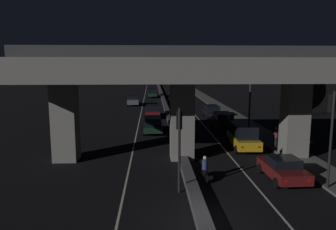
% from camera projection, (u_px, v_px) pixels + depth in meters
% --- Properties ---
extents(ground_plane, '(200.00, 200.00, 0.00)m').
position_uv_depth(ground_plane, '(202.00, 222.00, 14.43)').
color(ground_plane, black).
extents(lane_line_left_inner, '(0.12, 126.00, 0.00)m').
position_uv_depth(lane_line_left_inner, '(142.00, 111.00, 48.78)').
color(lane_line_left_inner, beige).
rests_on(lane_line_left_inner, ground_plane).
extents(lane_line_right_inner, '(0.12, 126.00, 0.00)m').
position_uv_depth(lane_line_right_inner, '(191.00, 110.00, 49.14)').
color(lane_line_right_inner, beige).
rests_on(lane_line_right_inner, ground_plane).
extents(median_divider, '(0.66, 126.00, 0.42)m').
position_uv_depth(median_divider, '(166.00, 109.00, 48.93)').
color(median_divider, '#4C4C51').
rests_on(median_divider, ground_plane).
extents(sidewalk_right, '(2.51, 126.00, 0.14)m').
position_uv_depth(sidewalk_right, '(235.00, 117.00, 42.47)').
color(sidewalk_right, '#5B5956').
rests_on(sidewalk_right, ground_plane).
extents(elevated_overpass, '(24.25, 9.63, 8.18)m').
position_uv_depth(elevated_overpass, '(182.00, 75.00, 23.21)').
color(elevated_overpass, gray).
rests_on(elevated_overpass, ground_plane).
extents(traffic_light_left_of_median, '(0.30, 0.49, 4.63)m').
position_uv_depth(traffic_light_left_of_median, '(179.00, 135.00, 17.37)').
color(traffic_light_left_of_median, black).
rests_on(traffic_light_left_of_median, ground_plane).
extents(traffic_light_right_of_median, '(0.30, 0.49, 5.47)m').
position_uv_depth(traffic_light_right_of_median, '(331.00, 123.00, 17.68)').
color(traffic_light_right_of_median, black).
rests_on(traffic_light_right_of_median, ground_plane).
extents(street_lamp, '(2.00, 0.32, 7.24)m').
position_uv_depth(street_lamp, '(248.00, 89.00, 33.88)').
color(street_lamp, '#2D2D30').
rests_on(street_lamp, ground_plane).
extents(car_dark_red_lead, '(2.08, 3.96, 1.42)m').
position_uv_depth(car_dark_red_lead, '(283.00, 169.00, 19.55)').
color(car_dark_red_lead, '#591414').
rests_on(car_dark_red_lead, ground_plane).
extents(car_taxi_yellow_second, '(2.10, 4.60, 2.04)m').
position_uv_depth(car_taxi_yellow_second, '(243.00, 136.00, 26.81)').
color(car_taxi_yellow_second, gold).
rests_on(car_taxi_yellow_second, ground_plane).
extents(car_black_third, '(2.06, 4.63, 1.83)m').
position_uv_depth(car_black_third, '(223.00, 121.00, 34.40)').
color(car_black_third, black).
rests_on(car_black_third, ground_plane).
extents(car_black_fourth, '(2.07, 4.82, 1.57)m').
position_uv_depth(car_black_fourth, '(212.00, 111.00, 42.46)').
color(car_black_fourth, black).
rests_on(car_black_fourth, ground_plane).
extents(car_dark_green_lead_oncoming, '(1.99, 4.25, 1.61)m').
position_uv_depth(car_dark_green_lead_oncoming, '(153.00, 124.00, 33.02)').
color(car_dark_green_lead_oncoming, black).
rests_on(car_dark_green_lead_oncoming, ground_plane).
extents(car_dark_red_second_oncoming, '(2.09, 4.25, 1.62)m').
position_uv_depth(car_dark_red_second_oncoming, '(152.00, 111.00, 42.51)').
color(car_dark_red_second_oncoming, '#591414').
rests_on(car_dark_red_second_oncoming, ground_plane).
extents(car_grey_third_oncoming, '(2.10, 4.14, 1.60)m').
position_uv_depth(car_grey_third_oncoming, '(133.00, 100.00, 54.78)').
color(car_grey_third_oncoming, '#515459').
rests_on(car_grey_third_oncoming, ground_plane).
extents(car_dark_green_fourth_oncoming, '(2.06, 4.69, 1.73)m').
position_uv_depth(car_dark_green_fourth_oncoming, '(152.00, 93.00, 68.06)').
color(car_dark_green_fourth_oncoming, black).
rests_on(car_dark_green_fourth_oncoming, ground_plane).
extents(motorcycle_black_filtering_near, '(0.33, 1.73, 1.48)m').
position_uv_depth(motorcycle_black_filtering_near, '(205.00, 170.00, 19.60)').
color(motorcycle_black_filtering_near, black).
rests_on(motorcycle_black_filtering_near, ground_plane).
extents(pedestrian_on_sidewalk, '(0.38, 0.38, 1.66)m').
position_uv_depth(pedestrian_on_sidewalk, '(276.00, 137.00, 26.90)').
color(pedestrian_on_sidewalk, black).
rests_on(pedestrian_on_sidewalk, sidewalk_right).
extents(roadside_tree_kerbside_near, '(3.59, 3.59, 6.39)m').
position_uv_depth(roadside_tree_kerbside_near, '(304.00, 91.00, 28.62)').
color(roadside_tree_kerbside_near, '#38281C').
rests_on(roadside_tree_kerbside_near, ground_plane).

